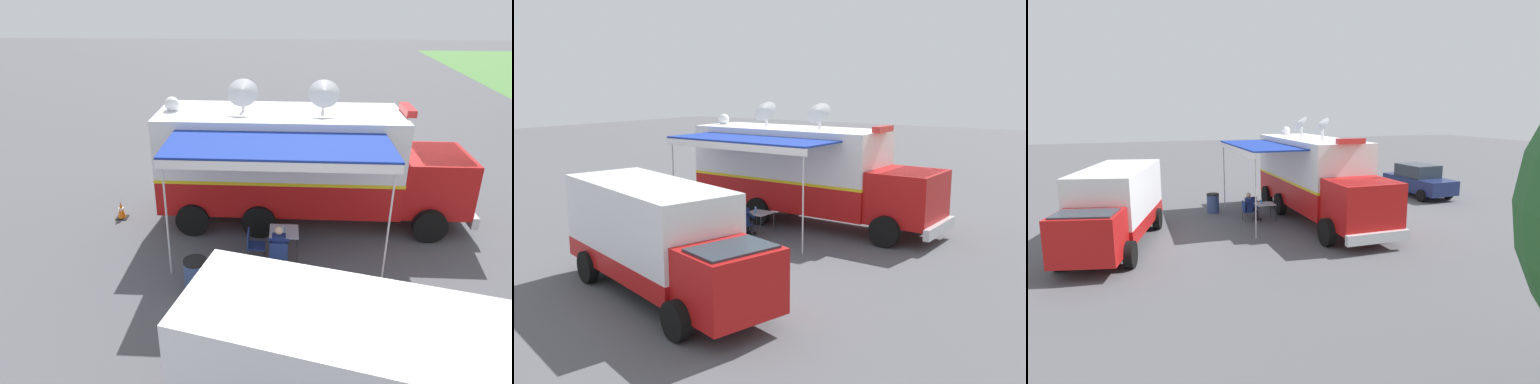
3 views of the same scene
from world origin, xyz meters
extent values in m
plane|color=#515156|center=(0.00, 0.00, 0.00)|extent=(100.00, 100.00, 0.00)
cube|color=silver|center=(-3.51, -1.76, 0.00)|extent=(0.17, 4.80, 0.01)
cube|color=#B71414|center=(0.00, 0.00, 1.15)|extent=(2.57, 7.22, 1.10)
cube|color=white|center=(0.00, 0.00, 2.55)|extent=(2.57, 7.22, 1.70)
cube|color=yellow|center=(0.00, 0.00, 1.70)|extent=(2.59, 7.24, 0.10)
cube|color=#B71414|center=(0.05, 4.65, 1.45)|extent=(2.32, 2.12, 1.70)
cube|color=#28333D|center=(0.05, 4.85, 1.95)|extent=(2.16, 1.49, 0.70)
cube|color=silver|center=(0.06, 5.78, 0.55)|extent=(2.38, 0.22, 0.36)
cylinder|color=black|center=(-1.21, 4.46, 0.50)|extent=(0.31, 1.00, 1.00)
cylinder|color=black|center=(1.29, 4.44, 0.50)|extent=(0.31, 1.00, 1.00)
cylinder|color=black|center=(-1.26, -0.53, 0.50)|extent=(0.31, 1.00, 1.00)
cylinder|color=black|center=(1.24, -0.55, 0.50)|extent=(0.31, 1.00, 1.00)
cylinder|color=black|center=(-1.28, -2.51, 0.50)|extent=(0.31, 1.00, 1.00)
cylinder|color=black|center=(1.22, -2.53, 0.50)|extent=(0.31, 1.00, 1.00)
cube|color=white|center=(0.00, 0.00, 3.45)|extent=(2.57, 7.22, 0.10)
cube|color=red|center=(0.04, 3.70, 3.62)|extent=(1.10, 0.29, 0.20)
cylinder|color=silver|center=(-0.01, -1.08, 3.73)|extent=(0.10, 0.10, 0.45)
cone|color=silver|center=(0.14, -1.08, 4.13)|extent=(0.73, 0.91, 0.81)
cylinder|color=silver|center=(0.01, 1.26, 3.73)|extent=(0.10, 0.10, 0.45)
cone|color=silver|center=(0.16, 1.26, 4.13)|extent=(0.73, 0.91, 0.81)
sphere|color=white|center=(-0.03, -3.20, 3.68)|extent=(0.44, 0.44, 0.44)
cube|color=#193399|center=(2.35, -0.02, 3.25)|extent=(2.26, 5.78, 0.06)
cube|color=white|center=(3.41, -0.03, 3.11)|extent=(0.14, 5.76, 0.24)
cylinder|color=silver|center=(3.38, 2.70, 1.63)|extent=(0.05, 0.05, 3.25)
cylinder|color=silver|center=(3.32, -2.76, 1.63)|extent=(0.05, 0.05, 3.25)
cube|color=silver|center=(2.21, 0.18, 0.71)|extent=(0.81, 0.81, 0.03)
cylinder|color=#333338|center=(1.85, 0.56, 0.35)|extent=(0.03, 0.03, 0.70)
cylinder|color=#333338|center=(2.59, 0.55, 0.35)|extent=(0.03, 0.03, 0.70)
cylinder|color=#333338|center=(1.84, -0.18, 0.35)|extent=(0.03, 0.03, 0.70)
cylinder|color=#333338|center=(2.58, -0.19, 0.35)|extent=(0.03, 0.03, 0.70)
cylinder|color=#4C99D8|center=(2.36, 0.16, 0.83)|extent=(0.07, 0.07, 0.20)
cylinder|color=white|center=(2.36, 0.16, 0.94)|extent=(0.04, 0.04, 0.02)
cube|color=navy|center=(2.91, 0.04, 0.42)|extent=(0.48, 0.48, 0.04)
cube|color=navy|center=(3.13, 0.04, 0.65)|extent=(0.04, 0.48, 0.44)
cylinder|color=#333338|center=(2.69, -0.18, 0.21)|extent=(0.02, 0.02, 0.42)
cylinder|color=#333338|center=(2.70, 0.26, 0.21)|extent=(0.02, 0.02, 0.42)
cylinder|color=#333338|center=(3.13, -0.18, 0.21)|extent=(0.02, 0.02, 0.42)
cylinder|color=#333338|center=(3.14, 0.26, 0.21)|extent=(0.02, 0.02, 0.42)
cube|color=navy|center=(2.52, -0.57, 0.42)|extent=(0.48, 0.48, 0.04)
cube|color=navy|center=(2.52, -0.79, 0.65)|extent=(0.48, 0.04, 0.44)
cylinder|color=#333338|center=(2.31, -0.34, 0.21)|extent=(0.02, 0.02, 0.42)
cylinder|color=#333338|center=(2.75, -0.35, 0.21)|extent=(0.02, 0.02, 0.42)
cylinder|color=#333338|center=(2.30, -0.78, 0.21)|extent=(0.02, 0.02, 0.42)
cylinder|color=#333338|center=(2.74, -0.79, 0.21)|extent=(0.02, 0.02, 0.42)
cube|color=navy|center=(2.91, 0.04, 0.72)|extent=(0.24, 0.36, 0.56)
sphere|color=beige|center=(2.91, 0.04, 1.14)|extent=(0.22, 0.22, 0.22)
cylinder|color=navy|center=(2.79, -0.19, 0.76)|extent=(0.43, 0.09, 0.34)
cylinder|color=navy|center=(2.80, 0.27, 0.76)|extent=(0.43, 0.09, 0.34)
cylinder|color=black|center=(2.73, -0.06, 0.44)|extent=(0.38, 0.13, 0.13)
cylinder|color=black|center=(2.55, -0.05, 0.21)|extent=(0.11, 0.11, 0.42)
cube|color=black|center=(2.49, -0.05, 0.04)|extent=(0.24, 0.10, 0.07)
cylinder|color=black|center=(2.73, 0.14, 0.44)|extent=(0.38, 0.13, 0.13)
cylinder|color=black|center=(2.55, 0.15, 0.21)|extent=(0.11, 0.11, 0.42)
cube|color=black|center=(2.49, 0.15, 0.04)|extent=(0.24, 0.10, 0.07)
cylinder|color=#384C7F|center=(4.06, -1.97, 0.42)|extent=(0.56, 0.56, 0.85)
cylinder|color=black|center=(4.06, -1.97, 0.88)|extent=(0.57, 0.57, 0.06)
cube|color=black|center=(0.30, -5.04, 0.01)|extent=(0.36, 0.36, 0.03)
cone|color=orange|center=(0.30, -5.04, 0.31)|extent=(0.26, 0.26, 0.55)
cylinder|color=white|center=(0.30, -5.04, 0.33)|extent=(0.17, 0.17, 0.06)
cube|color=white|center=(8.10, 1.13, 1.60)|extent=(3.36, 5.56, 2.20)
cylinder|color=black|center=(6.72, 0.02, 0.42)|extent=(0.47, 0.88, 0.84)
cube|color=navy|center=(-7.48, -1.96, 0.70)|extent=(2.01, 4.29, 0.76)
cube|color=#28333D|center=(-7.47, -2.11, 1.42)|extent=(1.71, 2.18, 0.68)
cylinder|color=black|center=(-8.44, -0.70, 0.32)|extent=(0.25, 0.65, 0.64)
cylinder|color=black|center=(-6.64, -0.61, 0.32)|extent=(0.25, 0.65, 0.64)
cylinder|color=black|center=(-8.31, -3.30, 0.32)|extent=(0.25, 0.65, 0.64)
cylinder|color=black|center=(-6.51, -3.21, 0.32)|extent=(0.25, 0.65, 0.64)
camera|label=1|loc=(13.42, -0.04, 7.03)|focal=32.57mm
camera|label=2|loc=(17.45, 11.43, 5.09)|focal=39.57mm
camera|label=3|loc=(7.89, 17.80, 4.77)|focal=30.62mm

